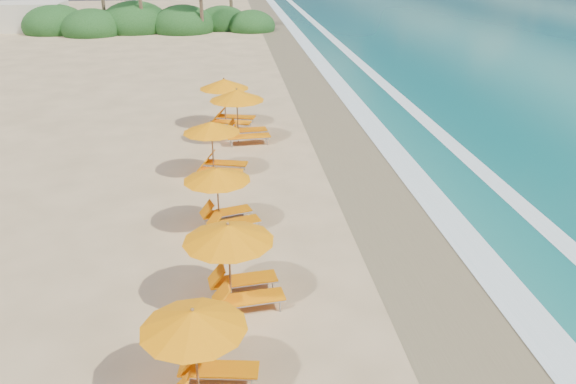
{
  "coord_description": "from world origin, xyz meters",
  "views": [
    {
      "loc": [
        -1.85,
        -17.16,
        8.78
      ],
      "look_at": [
        0.0,
        0.0,
        1.2
      ],
      "focal_mm": 35.97,
      "sensor_mm": 36.0,
      "label": 1
    }
  ],
  "objects": [
    {
      "name": "station_3",
      "position": [
        -2.12,
        0.04,
        1.24
      ],
      "size": [
        2.78,
        2.71,
        2.21
      ],
      "rotation": [
        0.0,
        0.0,
        0.3
      ],
      "color": "olive",
      "rests_on": "ground"
    },
    {
      "name": "station_1",
      "position": [
        -2.54,
        -7.69,
        1.24
      ],
      "size": [
        2.59,
        2.45,
        2.2
      ],
      "rotation": [
        0.0,
        0.0,
        -0.14
      ],
      "color": "olive",
      "rests_on": "ground"
    },
    {
      "name": "station_2",
      "position": [
        -1.79,
        -4.31,
        1.32
      ],
      "size": [
        2.76,
        2.61,
        2.36
      ],
      "rotation": [
        0.0,
        0.0,
        0.13
      ],
      "color": "olive",
      "rests_on": "ground"
    },
    {
      "name": "surf_foam",
      "position": [
        6.7,
        0.0,
        0.03
      ],
      "size": [
        4.0,
        160.0,
        0.01
      ],
      "color": "white",
      "rests_on": "ground"
    },
    {
      "name": "treeline",
      "position": [
        -9.94,
        45.51,
        1.0
      ],
      "size": [
        25.8,
        8.8,
        9.74
      ],
      "color": "#163D14",
      "rests_on": "ground"
    },
    {
      "name": "ground",
      "position": [
        0.0,
        0.0,
        0.0
      ],
      "size": [
        160.0,
        160.0,
        0.0
      ],
      "primitive_type": "plane",
      "color": "tan",
      "rests_on": "ground"
    },
    {
      "name": "station_6",
      "position": [
        -1.78,
        11.35,
        1.41
      ],
      "size": [
        3.14,
        3.05,
        2.52
      ],
      "rotation": [
        0.0,
        0.0,
        -0.27
      ],
      "color": "olive",
      "rests_on": "ground"
    },
    {
      "name": "beach_building",
      "position": [
        -22.0,
        48.0,
        1.4
      ],
      "size": [
        7.0,
        5.0,
        2.8
      ],
      "primitive_type": "cube",
      "color": "beige",
      "rests_on": "ground"
    },
    {
      "name": "wet_sand",
      "position": [
        4.0,
        0.0,
        0.01
      ],
      "size": [
        4.0,
        160.0,
        0.01
      ],
      "primitive_type": "cube",
      "color": "olive",
      "rests_on": "ground"
    },
    {
      "name": "station_5",
      "position": [
        -1.21,
        8.88,
        1.44
      ],
      "size": [
        2.93,
        2.75,
        2.58
      ],
      "rotation": [
        0.0,
        0.0,
        0.09
      ],
      "color": "olive",
      "rests_on": "ground"
    },
    {
      "name": "station_4",
      "position": [
        -2.34,
        4.76,
        1.29
      ],
      "size": [
        2.86,
        2.77,
        2.31
      ],
      "rotation": [
        0.0,
        0.0,
        -0.26
      ],
      "color": "olive",
      "rests_on": "ground"
    }
  ]
}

